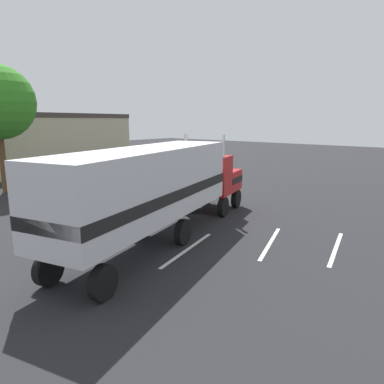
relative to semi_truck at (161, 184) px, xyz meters
The scene contains 7 objects.
ground_plane 5.94m from the semi_truck, 20.08° to the left, with size 120.00×120.00×0.00m, color #232326.
lane_stripe_near 3.02m from the semi_truck, 94.88° to the right, with size 4.40×0.16×0.01m, color silver.
lane_stripe_mid 5.40m from the semi_truck, 54.55° to the right, with size 4.40×0.16×0.01m, color silver.
lane_stripe_far 7.84m from the semi_truck, 58.09° to the right, with size 4.40×0.16×0.01m, color silver.
semi_truck is the anchor object (origin of this frame).
person_bystander 2.87m from the semi_truck, 122.10° to the left, with size 0.34×0.46×1.63m.
building_backdrop 27.29m from the semi_truck, 72.62° to the left, with size 24.01×11.90×5.96m.
Camera 1 is at (-15.60, -12.53, 5.26)m, focal length 32.94 mm.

